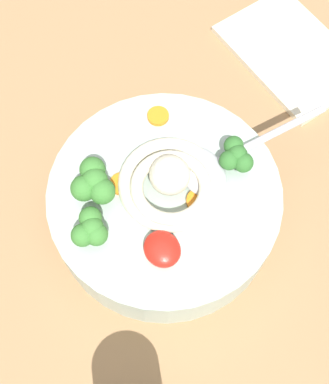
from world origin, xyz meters
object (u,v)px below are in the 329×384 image
soup_bowl (164,204)px  folded_napkin (292,53)px  noodle_pile (170,182)px  soup_spoon (213,164)px

soup_bowl → folded_napkin: soup_bowl is taller
soup_bowl → noodle_pile: size_ratio=2.09×
soup_bowl → soup_spoon: 6.69cm
soup_spoon → folded_napkin: (-9.19, 20.41, -6.62)cm
soup_spoon → noodle_pile: bearing=178.8°
soup_bowl → noodle_pile: 4.47cm
noodle_pile → folded_napkin: noodle_pile is taller
soup_spoon → folded_napkin: soup_spoon is taller
soup_spoon → folded_napkin: 23.35cm
soup_spoon → soup_bowl: bearing=-180.0°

